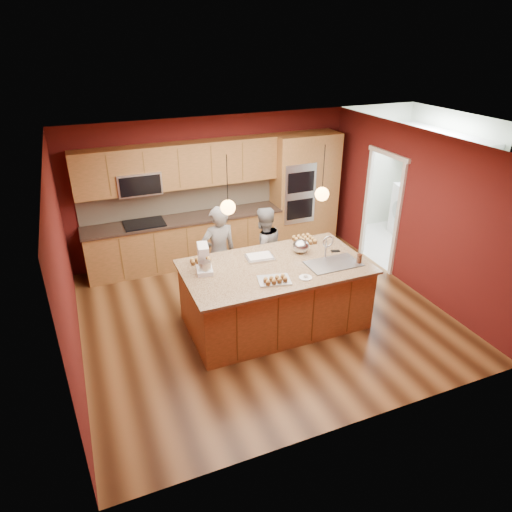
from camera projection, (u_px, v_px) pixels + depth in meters
name	position (u px, v px, depth m)	size (l,w,h in m)	color
floor	(262.00, 313.00, 7.33)	(5.50, 5.50, 0.00)	#402512
ceiling	(264.00, 145.00, 6.12)	(5.50, 5.50, 0.00)	white
wall_back	(212.00, 188.00, 8.79)	(5.50, 5.50, 0.00)	#551513
wall_front	(359.00, 329.00, 4.66)	(5.50, 5.50, 0.00)	#551513
wall_left	(64.00, 270.00, 5.79)	(5.00, 5.00, 0.00)	#551513
wall_right	(413.00, 211.00, 7.66)	(5.00, 5.00, 0.00)	#551513
cabinet_run	(182.00, 215.00, 8.52)	(3.74, 0.64, 2.30)	brown
oven_column	(304.00, 191.00, 9.26)	(1.30, 0.62, 2.30)	brown
doorway_trim	(381.00, 212.00, 8.45)	(0.08, 1.11, 2.20)	white
laundry_room	(443.00, 151.00, 8.93)	(2.60, 2.70, 2.70)	silver
pendant_left	(228.00, 207.00, 5.98)	(0.20, 0.20, 0.80)	black
pendant_right	(322.00, 194.00, 6.46)	(0.20, 0.20, 0.80)	black
island	(276.00, 294.00, 6.89)	(2.70, 1.51, 1.37)	brown
person_left	(219.00, 254.00, 7.39)	(0.60, 0.39, 1.65)	black
person_right	(263.00, 250.00, 7.69)	(0.73, 0.57, 1.51)	slate
stand_mixer	(204.00, 261.00, 6.42)	(0.27, 0.34, 0.42)	white
sheet_cake	(260.00, 257.00, 6.87)	(0.44, 0.35, 0.05)	silver
cooling_rack	(274.00, 280.00, 6.26)	(0.44, 0.31, 0.02)	silver
mixing_bowl	(301.00, 246.00, 7.02)	(0.26, 0.26, 0.22)	#BBBEC2
plate	(305.00, 278.00, 6.33)	(0.18, 0.18, 0.01)	white
tumbler	(359.00, 259.00, 6.71)	(0.07, 0.07, 0.15)	#3D1F12
phone	(335.00, 251.00, 7.10)	(0.14, 0.07, 0.01)	black
cupcakes_left	(200.00, 260.00, 6.75)	(0.32, 0.16, 0.07)	tan
cupcakes_rack	(275.00, 279.00, 6.19)	(0.33, 0.17, 0.07)	tan
cupcakes_right	(304.00, 240.00, 7.40)	(0.34, 0.34, 0.08)	tan
washer	(436.00, 229.00, 9.29)	(0.55, 0.57, 0.88)	white
dryer	(412.00, 211.00, 9.86)	(0.69, 0.72, 1.12)	white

